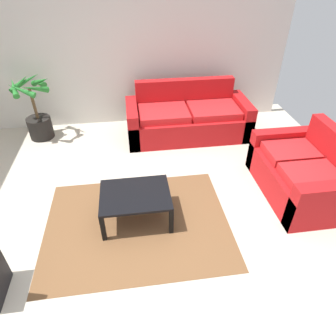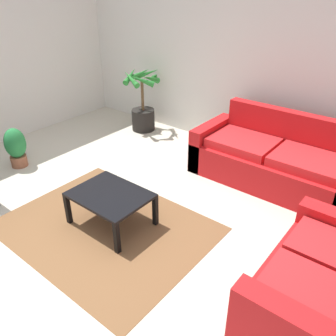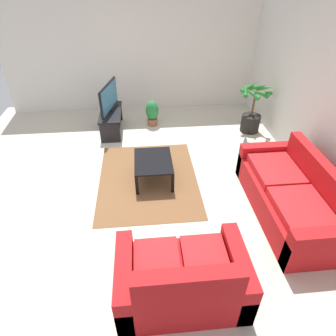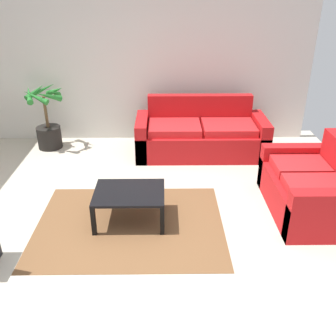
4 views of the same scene
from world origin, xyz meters
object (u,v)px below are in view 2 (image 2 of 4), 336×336
at_px(couch_loveseat, 327,292).
at_px(potted_palm, 143,106).
at_px(coffee_table, 110,198).
at_px(couch_main, 275,162).
at_px(potted_plant_small, 16,146).

relative_size(couch_loveseat, potted_palm, 1.31).
relative_size(couch_loveseat, coffee_table, 1.72).
xyz_separation_m(couch_main, potted_palm, (-2.57, 0.27, 0.14)).
bearing_deg(couch_loveseat, couch_main, 124.07).
relative_size(couch_main, potted_plant_small, 3.61).
relative_size(couch_main, potted_palm, 1.94).
bearing_deg(coffee_table, potted_palm, 124.83).
bearing_deg(couch_main, couch_loveseat, -55.93).
xyz_separation_m(coffee_table, potted_plant_small, (-2.05, 0.09, -0.03)).
distance_m(coffee_table, potted_plant_small, 2.05).
distance_m(couch_main, couch_loveseat, 2.14).
bearing_deg(coffee_table, couch_loveseat, 5.05).
height_order(couch_main, potted_plant_small, couch_main).
distance_m(coffee_table, potted_palm, 2.73).
height_order(couch_main, couch_loveseat, same).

